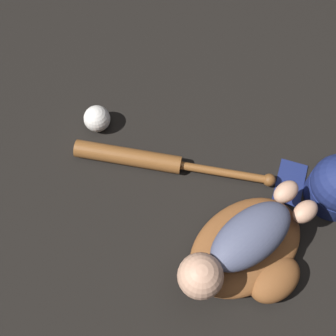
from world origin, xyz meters
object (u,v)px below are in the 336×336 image
(baseball_bat, at_px, (148,160))
(baseball, at_px, (97,119))
(baby_figure, at_px, (241,244))
(baseball_glove, at_px, (250,252))

(baseball_bat, bearing_deg, baseball, -54.15)
(baby_figure, relative_size, baseball_bat, 0.75)
(baseball_glove, distance_m, baseball_bat, 0.36)
(baseball_glove, relative_size, baby_figure, 0.97)
(baseball_glove, bearing_deg, baseball_bat, -58.88)
(baseball_glove, bearing_deg, baseball, -57.26)
(baseball_bat, bearing_deg, baseball_glove, 121.12)
(baseball_bat, height_order, baseball, baseball)
(baseball_glove, distance_m, baseball, 0.55)
(baby_figure, relative_size, baseball, 5.11)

